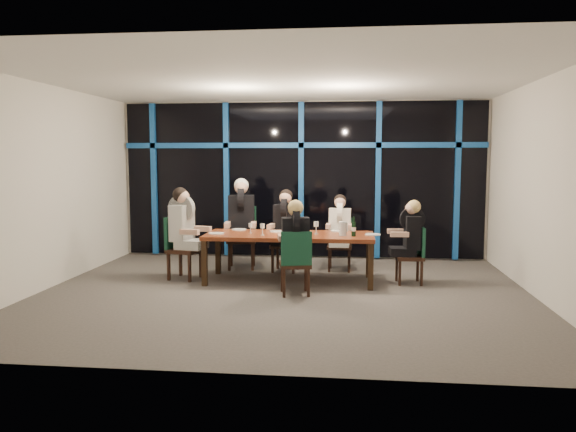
{
  "coord_description": "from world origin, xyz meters",
  "views": [
    {
      "loc": [
        0.93,
        -7.78,
        1.94
      ],
      "look_at": [
        0.0,
        0.6,
        1.05
      ],
      "focal_mm": 35.0,
      "sensor_mm": 36.0,
      "label": 1
    }
  ],
  "objects_px": {
    "chair_far_mid": "(286,240)",
    "chair_far_right": "(340,241)",
    "diner_end_right": "(410,229)",
    "diner_near_mid": "(295,233)",
    "water_pitcher": "(343,229)",
    "chair_end_right": "(414,252)",
    "diner_far_left": "(241,210)",
    "wine_bottle": "(354,229)",
    "chair_far_left": "(242,234)",
    "chair_end_left": "(180,244)",
    "chair_near_mid": "(296,260)",
    "diner_far_right": "(340,221)",
    "dining_table": "(289,238)",
    "diner_end_left": "(184,220)",
    "diner_far_mid": "(285,218)"
  },
  "relations": [
    {
      "from": "wine_bottle",
      "to": "water_pitcher",
      "type": "relative_size",
      "value": 1.41
    },
    {
      "from": "diner_far_right",
      "to": "diner_end_left",
      "type": "bearing_deg",
      "value": -157.47
    },
    {
      "from": "chair_far_mid",
      "to": "diner_end_left",
      "type": "distance_m",
      "value": 1.81
    },
    {
      "from": "chair_far_left",
      "to": "diner_near_mid",
      "type": "height_order",
      "value": "diner_near_mid"
    },
    {
      "from": "chair_end_left",
      "to": "diner_far_right",
      "type": "bearing_deg",
      "value": -57.42
    },
    {
      "from": "dining_table",
      "to": "chair_far_mid",
      "type": "height_order",
      "value": "chair_far_mid"
    },
    {
      "from": "diner_end_right",
      "to": "wine_bottle",
      "type": "xyz_separation_m",
      "value": [
        -0.86,
        -0.21,
        0.02
      ]
    },
    {
      "from": "chair_far_left",
      "to": "chair_end_right",
      "type": "height_order",
      "value": "chair_far_left"
    },
    {
      "from": "wine_bottle",
      "to": "diner_near_mid",
      "type": "bearing_deg",
      "value": -141.29
    },
    {
      "from": "diner_far_left",
      "to": "diner_end_right",
      "type": "relative_size",
      "value": 1.22
    },
    {
      "from": "chair_far_mid",
      "to": "chair_end_right",
      "type": "height_order",
      "value": "chair_far_mid"
    },
    {
      "from": "chair_far_mid",
      "to": "chair_far_right",
      "type": "height_order",
      "value": "chair_far_mid"
    },
    {
      "from": "chair_far_right",
      "to": "chair_end_right",
      "type": "height_order",
      "value": "chair_far_right"
    },
    {
      "from": "chair_end_right",
      "to": "wine_bottle",
      "type": "bearing_deg",
      "value": -80.38
    },
    {
      "from": "dining_table",
      "to": "water_pitcher",
      "type": "relative_size",
      "value": 12.22
    },
    {
      "from": "chair_far_left",
      "to": "chair_far_mid",
      "type": "bearing_deg",
      "value": -19.5
    },
    {
      "from": "chair_far_right",
      "to": "diner_end_right",
      "type": "bearing_deg",
      "value": -40.0
    },
    {
      "from": "chair_far_left",
      "to": "chair_far_right",
      "type": "relative_size",
      "value": 1.2
    },
    {
      "from": "chair_near_mid",
      "to": "water_pitcher",
      "type": "bearing_deg",
      "value": -140.45
    },
    {
      "from": "water_pitcher",
      "to": "chair_far_right",
      "type": "bearing_deg",
      "value": 101.9
    },
    {
      "from": "diner_end_right",
      "to": "diner_near_mid",
      "type": "bearing_deg",
      "value": -66.13
    },
    {
      "from": "chair_far_left",
      "to": "diner_end_left",
      "type": "xyz_separation_m",
      "value": [
        -0.73,
        -1.03,
        0.35
      ]
    },
    {
      "from": "diner_end_right",
      "to": "diner_near_mid",
      "type": "height_order",
      "value": "diner_near_mid"
    },
    {
      "from": "chair_far_left",
      "to": "diner_near_mid",
      "type": "distance_m",
      "value": 2.18
    },
    {
      "from": "chair_far_mid",
      "to": "wine_bottle",
      "type": "xyz_separation_m",
      "value": [
        1.13,
        -1.02,
        0.33
      ]
    },
    {
      "from": "chair_far_left",
      "to": "diner_end_right",
      "type": "xyz_separation_m",
      "value": [
        2.8,
        -0.98,
        0.24
      ]
    },
    {
      "from": "diner_near_mid",
      "to": "wine_bottle",
      "type": "bearing_deg",
      "value": -152.59
    },
    {
      "from": "chair_end_right",
      "to": "diner_end_right",
      "type": "bearing_deg",
      "value": -90.0
    },
    {
      "from": "chair_far_left",
      "to": "diner_end_left",
      "type": "height_order",
      "value": "diner_end_left"
    },
    {
      "from": "chair_far_mid",
      "to": "chair_end_left",
      "type": "distance_m",
      "value": 1.82
    },
    {
      "from": "chair_far_mid",
      "to": "water_pitcher",
      "type": "distance_m",
      "value": 1.4
    },
    {
      "from": "water_pitcher",
      "to": "chair_end_left",
      "type": "bearing_deg",
      "value": -173.99
    },
    {
      "from": "diner_far_left",
      "to": "wine_bottle",
      "type": "bearing_deg",
      "value": -36.87
    },
    {
      "from": "chair_far_right",
      "to": "water_pitcher",
      "type": "bearing_deg",
      "value": -85.27
    },
    {
      "from": "diner_far_right",
      "to": "diner_near_mid",
      "type": "relative_size",
      "value": 0.97
    },
    {
      "from": "chair_far_mid",
      "to": "diner_near_mid",
      "type": "relative_size",
      "value": 1.06
    },
    {
      "from": "chair_far_mid",
      "to": "chair_end_right",
      "type": "distance_m",
      "value": 2.21
    },
    {
      "from": "chair_near_mid",
      "to": "diner_far_left",
      "type": "relative_size",
      "value": 0.88
    },
    {
      "from": "chair_end_left",
      "to": "water_pitcher",
      "type": "relative_size",
      "value": 4.68
    },
    {
      "from": "diner_end_left",
      "to": "wine_bottle",
      "type": "height_order",
      "value": "diner_end_left"
    },
    {
      "from": "water_pitcher",
      "to": "wine_bottle",
      "type": "bearing_deg",
      "value": -9.8
    },
    {
      "from": "chair_end_right",
      "to": "chair_end_left",
      "type": "bearing_deg",
      "value": -92.94
    },
    {
      "from": "chair_far_right",
      "to": "chair_end_right",
      "type": "distance_m",
      "value": 1.5
    },
    {
      "from": "chair_far_mid",
      "to": "chair_end_left",
      "type": "bearing_deg",
      "value": -146.08
    },
    {
      "from": "diner_far_right",
      "to": "water_pitcher",
      "type": "height_order",
      "value": "diner_far_right"
    },
    {
      "from": "diner_end_right",
      "to": "chair_far_mid",
      "type": "bearing_deg",
      "value": -115.52
    },
    {
      "from": "diner_far_mid",
      "to": "chair_end_left",
      "type": "bearing_deg",
      "value": -148.23
    },
    {
      "from": "chair_far_mid",
      "to": "chair_far_right",
      "type": "relative_size",
      "value": 1.07
    },
    {
      "from": "chair_near_mid",
      "to": "diner_end_left",
      "type": "distance_m",
      "value": 2.11
    },
    {
      "from": "water_pitcher",
      "to": "chair_end_right",
      "type": "bearing_deg",
      "value": 17.22
    }
  ]
}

